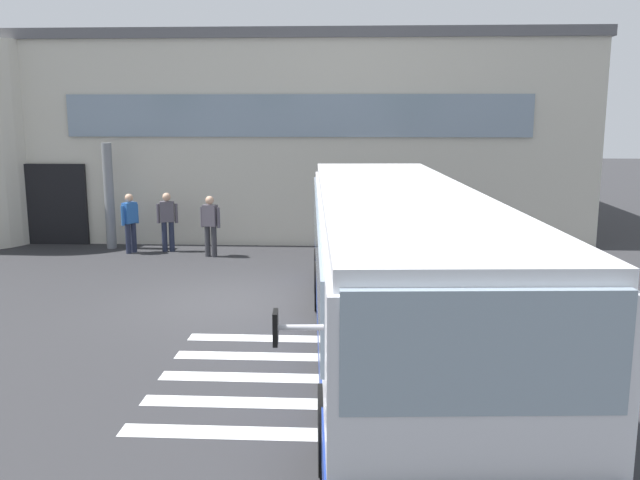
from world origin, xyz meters
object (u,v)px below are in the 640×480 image
object	(u,v)px
entry_support_column	(109,196)
passenger_at_curb_edge	(211,222)
bus_main_foreground	(397,274)
passenger_near_column	(130,220)
passenger_by_doorway	(167,219)

from	to	relation	value
entry_support_column	passenger_at_curb_edge	bearing A→B (deg)	-17.74
entry_support_column	bus_main_foreground	xyz separation A→B (m)	(7.78, -8.38, -0.19)
entry_support_column	passenger_at_curb_edge	xyz separation A→B (m)	(3.15, -1.01, -0.56)
entry_support_column	passenger_at_curb_edge	world-z (taller)	entry_support_column
entry_support_column	passenger_at_curb_edge	size ratio (longest dim) A/B	1.82
entry_support_column	passenger_at_curb_edge	distance (m)	3.36
passenger_near_column	passenger_at_curb_edge	bearing A→B (deg)	-8.51
bus_main_foreground	passenger_near_column	xyz separation A→B (m)	(-6.98, 7.72, -0.41)
passenger_at_curb_edge	entry_support_column	bearing A→B (deg)	162.26
entry_support_column	passenger_by_doorway	world-z (taller)	entry_support_column
bus_main_foreground	passenger_near_column	bearing A→B (deg)	132.10
bus_main_foreground	passenger_by_doorway	bearing A→B (deg)	126.87
passenger_near_column	passenger_by_doorway	bearing A→B (deg)	15.37
entry_support_column	passenger_near_column	xyz separation A→B (m)	(0.80, -0.66, -0.59)
passenger_at_curb_edge	bus_main_foreground	bearing A→B (deg)	-57.89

